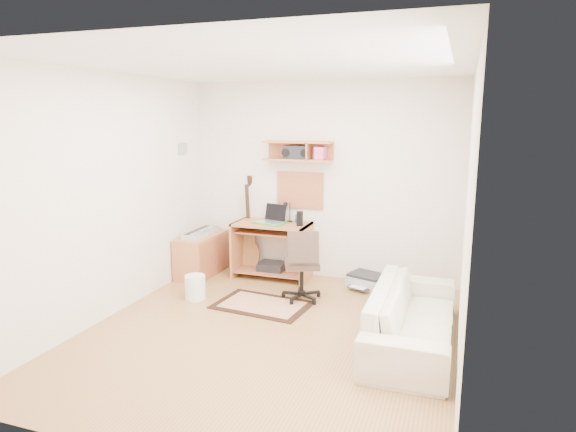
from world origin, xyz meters
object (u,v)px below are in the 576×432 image
(task_chair, at_px, (302,264))
(cabinet, at_px, (202,254))
(printer, at_px, (367,281))
(sofa, at_px, (413,307))
(desk, at_px, (272,250))

(task_chair, height_order, cabinet, task_chair)
(printer, height_order, sofa, sofa)
(desk, xyz_separation_m, task_chair, (0.64, -0.69, 0.06))
(task_chair, relative_size, printer, 1.97)
(desk, height_order, printer, desk)
(task_chair, height_order, printer, task_chair)
(printer, bearing_deg, task_chair, -114.75)
(cabinet, relative_size, printer, 2.02)
(task_chair, relative_size, cabinet, 0.98)
(task_chair, xyz_separation_m, printer, (0.66, 0.68, -0.35))
(desk, xyz_separation_m, cabinet, (-0.97, -0.18, -0.10))
(desk, distance_m, task_chair, 0.94)
(cabinet, relative_size, sofa, 0.48)
(desk, distance_m, printer, 1.33)
(printer, distance_m, sofa, 1.64)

